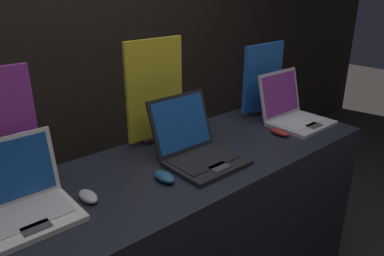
% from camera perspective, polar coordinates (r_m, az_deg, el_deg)
% --- Properties ---
extents(wall_back, '(8.00, 0.05, 2.80)m').
position_cam_1_polar(wall_back, '(2.72, -18.85, 13.23)').
color(wall_back, black).
rests_on(wall_back, ground_plane).
extents(display_counter, '(1.94, 0.68, 0.97)m').
position_cam_1_polar(display_counter, '(2.02, -0.15, -17.03)').
color(display_counter, black).
rests_on(display_counter, ground_plane).
extents(laptop_front, '(0.33, 0.29, 0.27)m').
position_cam_1_polar(laptop_front, '(1.46, -24.62, -9.99)').
color(laptop_front, silver).
rests_on(laptop_front, display_counter).
extents(mouse_front, '(0.06, 0.11, 0.03)m').
position_cam_1_polar(mouse_front, '(1.49, -15.54, -10.00)').
color(mouse_front, '#B2B2B7').
rests_on(mouse_front, display_counter).
extents(laptop_middle, '(0.33, 0.37, 0.28)m').
position_cam_1_polar(laptop_middle, '(1.71, 0.68, -2.89)').
color(laptop_middle, black).
rests_on(laptop_middle, display_counter).
extents(mouse_middle, '(0.06, 0.12, 0.04)m').
position_cam_1_polar(mouse_middle, '(1.57, -4.24, -7.43)').
color(mouse_middle, navy).
rests_on(mouse_middle, display_counter).
extents(promo_stand_middle, '(0.33, 0.07, 0.52)m').
position_cam_1_polar(promo_stand_middle, '(1.88, -5.64, 5.27)').
color(promo_stand_middle, black).
rests_on(promo_stand_middle, display_counter).
extents(laptop_back, '(0.34, 0.34, 0.28)m').
position_cam_1_polar(laptop_back, '(2.25, 15.12, 2.44)').
color(laptop_back, '#B7B7BC').
rests_on(laptop_back, display_counter).
extents(mouse_back, '(0.06, 0.12, 0.03)m').
position_cam_1_polar(mouse_back, '(2.06, 13.24, -0.62)').
color(mouse_back, maroon).
rests_on(mouse_back, display_counter).
extents(promo_stand_back, '(0.34, 0.07, 0.43)m').
position_cam_1_polar(promo_stand_back, '(2.34, 10.72, 7.12)').
color(promo_stand_back, black).
rests_on(promo_stand_back, display_counter).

